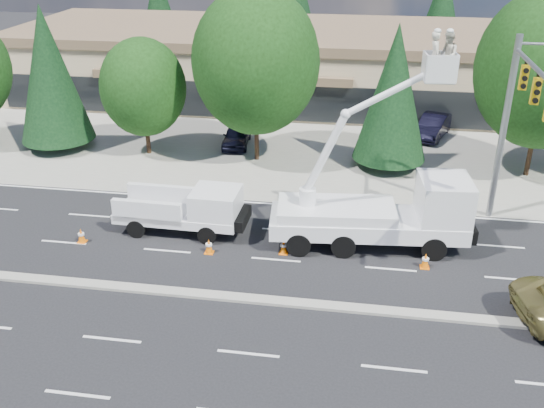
# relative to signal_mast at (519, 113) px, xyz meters

# --- Properties ---
(ground) EXTENTS (140.00, 140.00, 0.00)m
(ground) POSITION_rel_signal_mast_xyz_m (-10.03, -7.04, -6.06)
(ground) COLOR black
(ground) RESTS_ON ground
(concrete_apron) EXTENTS (140.00, 22.00, 0.01)m
(concrete_apron) POSITION_rel_signal_mast_xyz_m (-10.03, 12.96, -6.05)
(concrete_apron) COLOR gray
(concrete_apron) RESTS_ON ground
(road_median) EXTENTS (120.00, 0.55, 0.12)m
(road_median) POSITION_rel_signal_mast_xyz_m (-10.03, -7.04, -6.00)
(road_median) COLOR gray
(road_median) RESTS_ON ground
(strip_mall) EXTENTS (50.40, 15.40, 5.50)m
(strip_mall) POSITION_rel_signal_mast_xyz_m (-10.03, 22.93, -3.23)
(strip_mall) COLOR tan
(strip_mall) RESTS_ON ground
(tree_front_b) EXTENTS (4.60, 4.60, 9.06)m
(tree_front_b) POSITION_rel_signal_mast_xyz_m (-26.03, 7.96, -1.20)
(tree_front_b) COLOR #332114
(tree_front_b) RESTS_ON ground
(tree_front_c) EXTENTS (5.24, 5.24, 7.27)m
(tree_front_c) POSITION_rel_signal_mast_xyz_m (-20.03, 7.96, -1.80)
(tree_front_c) COLOR #332114
(tree_front_c) RESTS_ON ground
(tree_front_d) EXTENTS (7.46, 7.46, 10.35)m
(tree_front_d) POSITION_rel_signal_mast_xyz_m (-13.03, 7.96, 0.00)
(tree_front_d) COLOR #332114
(tree_front_d) RESTS_ON ground
(tree_front_e) EXTENTS (4.30, 4.30, 8.48)m
(tree_front_e) POSITION_rel_signal_mast_xyz_m (-5.03, 7.96, -1.51)
(tree_front_e) COLOR #332114
(tree_front_e) RESTS_ON ground
(tree_back_a) EXTENTS (4.69, 4.69, 9.25)m
(tree_back_a) POSITION_rel_signal_mast_xyz_m (-28.03, 34.96, -1.10)
(tree_back_a) COLOR #332114
(tree_back_a) RESTS_ON ground
(tree_back_b) EXTENTS (5.28, 5.28, 10.41)m
(tree_back_b) POSITION_rel_signal_mast_xyz_m (-14.03, 34.96, -0.47)
(tree_back_b) COLOR #332114
(tree_back_b) RESTS_ON ground
(tree_back_c) EXTENTS (4.97, 4.97, 9.81)m
(tree_back_c) POSITION_rel_signal_mast_xyz_m (-0.03, 34.96, -0.80)
(tree_back_c) COLOR #332114
(tree_back_c) RESTS_ON ground
(signal_mast) EXTENTS (2.76, 10.16, 9.00)m
(signal_mast) POSITION_rel_signal_mast_xyz_m (0.00, 0.00, 0.00)
(signal_mast) COLOR gray
(signal_mast) RESTS_ON ground
(utility_pickup) EXTENTS (5.97, 2.47, 2.27)m
(utility_pickup) POSITION_rel_signal_mast_xyz_m (-14.60, -1.85, -5.12)
(utility_pickup) COLOR white
(utility_pickup) RESTS_ON ground
(bucket_truck) EXTENTS (9.00, 3.54, 9.77)m
(bucket_truck) POSITION_rel_signal_mast_xyz_m (-5.35, -1.73, -3.97)
(bucket_truck) COLOR white
(bucket_truck) RESTS_ON ground
(traffic_cone_a) EXTENTS (0.40, 0.40, 0.70)m
(traffic_cone_a) POSITION_rel_signal_mast_xyz_m (-19.20, -3.67, -5.72)
(traffic_cone_a) COLOR orange
(traffic_cone_a) RESTS_ON ground
(traffic_cone_b) EXTENTS (0.40, 0.40, 0.70)m
(traffic_cone_b) POSITION_rel_signal_mast_xyz_m (-13.10, -3.71, -5.72)
(traffic_cone_b) COLOR orange
(traffic_cone_b) RESTS_ON ground
(traffic_cone_c) EXTENTS (0.40, 0.40, 0.70)m
(traffic_cone_c) POSITION_rel_signal_mast_xyz_m (-9.78, -3.21, -5.72)
(traffic_cone_c) COLOR orange
(traffic_cone_c) RESTS_ON ground
(traffic_cone_d) EXTENTS (0.40, 0.40, 0.70)m
(traffic_cone_d) POSITION_rel_signal_mast_xyz_m (-3.58, -3.47, -5.72)
(traffic_cone_d) COLOR orange
(traffic_cone_d) RESTS_ON ground
(parked_car_west) EXTENTS (1.92, 4.12, 1.37)m
(parked_car_west) POSITION_rel_signal_mast_xyz_m (-14.79, 10.21, -5.37)
(parked_car_west) COLOR black
(parked_car_west) RESTS_ON ground
(parked_car_east) EXTENTS (3.05, 4.86, 1.51)m
(parked_car_east) POSITION_rel_signal_mast_xyz_m (-1.94, 13.96, -5.30)
(parked_car_east) COLOR black
(parked_car_east) RESTS_ON ground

